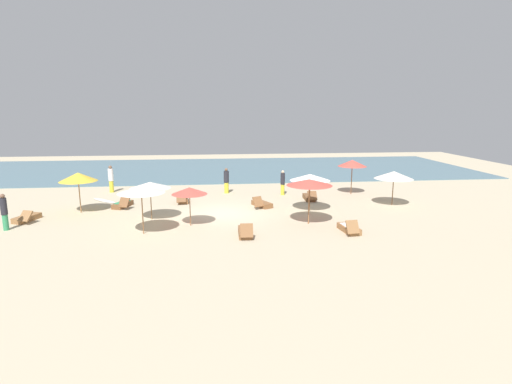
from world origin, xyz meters
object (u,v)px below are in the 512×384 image
at_px(lounger_5, 349,228).
at_px(umbrella_5, 150,185).
at_px(umbrella_6, 141,190).
at_px(lounger_1, 27,218).
at_px(umbrella_1, 310,177).
at_px(person_3, 4,212).
at_px(lounger_0, 262,204).
at_px(umbrella_0, 352,163).
at_px(lounger_3, 183,200).
at_px(person_2, 111,179).
at_px(lounger_4, 309,197).
at_px(umbrella_2, 394,175).
at_px(umbrella_7, 309,182).
at_px(umbrella_4, 78,177).
at_px(umbrella_3, 189,191).
at_px(person_1, 283,182).
at_px(surfboard, 104,200).
at_px(lounger_6, 123,204).
at_px(lounger_2, 245,232).
at_px(person_0, 226,181).

bearing_deg(lounger_5, umbrella_5, 161.04).
distance_m(umbrella_6, lounger_1, 7.29).
bearing_deg(umbrella_1, person_3, -171.86).
bearing_deg(lounger_0, umbrella_0, 25.00).
relative_size(umbrella_0, umbrella_1, 1.02).
relative_size(lounger_3, person_3, 0.97).
bearing_deg(person_2, lounger_4, -16.26).
xyz_separation_m(umbrella_2, lounger_5, (-4.38, -5.10, -1.67)).
bearing_deg(umbrella_1, umbrella_7, -104.22).
bearing_deg(umbrella_4, umbrella_3, -27.64).
xyz_separation_m(person_1, surfboard, (-11.56, -0.64, -0.82)).
distance_m(umbrella_1, lounger_0, 3.40).
xyz_separation_m(umbrella_6, person_1, (7.95, 7.97, -1.24)).
bearing_deg(person_1, umbrella_7, -89.12).
height_order(umbrella_1, person_2, umbrella_1).
relative_size(umbrella_1, surfboard, 1.14).
distance_m(lounger_0, lounger_3, 5.05).
relative_size(lounger_1, lounger_4, 1.04).
height_order(umbrella_3, lounger_5, umbrella_3).
bearing_deg(surfboard, umbrella_7, -29.19).
bearing_deg(lounger_6, lounger_2, -42.96).
distance_m(umbrella_2, umbrella_6, 14.71).
height_order(umbrella_2, lounger_1, umbrella_2).
xyz_separation_m(person_1, person_2, (-11.73, 2.16, 0.10)).
distance_m(umbrella_2, person_1, 7.18).
relative_size(umbrella_5, lounger_3, 1.23).
height_order(umbrella_3, lounger_4, umbrella_3).
relative_size(umbrella_7, lounger_6, 1.30).
height_order(umbrella_7, lounger_0, umbrella_7).
bearing_deg(umbrella_4, lounger_3, 20.21).
distance_m(umbrella_0, surfboard, 16.43).
bearing_deg(person_2, umbrella_6, -69.59).
bearing_deg(person_0, umbrella_2, -25.25).
xyz_separation_m(umbrella_0, lounger_4, (-3.28, -1.54, -1.95)).
bearing_deg(lounger_5, umbrella_4, 159.36).
relative_size(umbrella_5, person_1, 1.27).
xyz_separation_m(umbrella_4, umbrella_7, (12.22, -3.62, 0.11)).
height_order(umbrella_3, lounger_1, umbrella_3).
height_order(lounger_3, person_0, person_0).
height_order(umbrella_4, lounger_3, umbrella_4).
height_order(lounger_1, person_1, person_1).
bearing_deg(person_1, lounger_4, -49.23).
height_order(umbrella_3, umbrella_6, umbrella_6).
bearing_deg(lounger_3, person_3, -147.31).
bearing_deg(umbrella_2, surfboard, 170.34).
height_order(umbrella_5, person_0, umbrella_5).
distance_m(umbrella_2, umbrella_7, 6.95).
xyz_separation_m(lounger_0, person_0, (-1.94, 4.20, 0.71)).
height_order(umbrella_0, umbrella_1, umbrella_0).
bearing_deg(lounger_3, lounger_2, -65.45).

